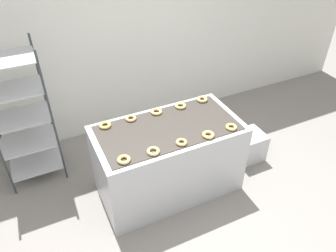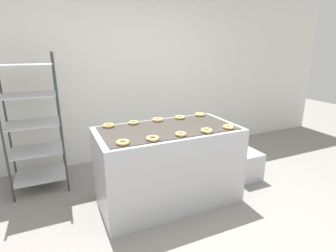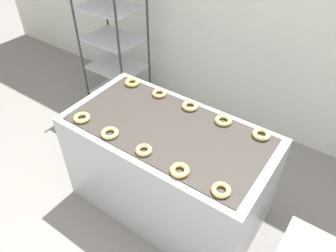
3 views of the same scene
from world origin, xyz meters
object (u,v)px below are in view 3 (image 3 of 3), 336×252
Objects in this scene: donut_far_center at (191,106)px; donut_near_rightmost at (221,190)px; donut_near_center at (144,150)px; donut_near_right at (180,170)px; donut_far_left at (159,93)px; donut_far_right at (223,120)px; donut_far_rightmost at (261,134)px; donut_near_leftmost at (82,118)px; donut_near_left at (110,133)px; donut_far_leftmost at (132,82)px; fryer_machine at (168,169)px; baking_rack_cart at (113,39)px.

donut_near_rightmost is at bearing -45.44° from donut_far_center.
donut_near_center is 0.90× the size of donut_near_right.
donut_far_right is at bearing -1.00° from donut_far_left.
donut_far_rightmost reaches higher than donut_far_left.
donut_near_right is at bearing -177.69° from donut_near_rightmost.
donut_near_leftmost reaches higher than donut_near_rightmost.
donut_near_left and donut_near_center have the same top height.
donut_near_center is 0.88× the size of donut_far_center.
donut_near_left is 0.83m from donut_far_right.
donut_far_leftmost is (-0.29, 0.59, 0.00)m from donut_near_left.
fryer_machine is at bearing -90.63° from donut_far_center.
donut_near_right reaches higher than donut_near_leftmost.
donut_near_rightmost is at bearing -0.08° from donut_near_center.
donut_far_right is (1.65, -0.61, 0.05)m from baking_rack_cart.
donut_near_right reaches higher than donut_near_left.
donut_far_center reaches higher than donut_far_right.
baking_rack_cart is 2.03m from donut_far_rightmost.
donut_far_left is (1.06, -0.60, 0.05)m from baking_rack_cart.
baking_rack_cart is at bearing 150.41° from donut_far_left.
donut_far_leftmost reaches higher than donut_near_leftmost.
baking_rack_cart is at bearing 123.09° from donut_near_leftmost.
donut_near_rightmost is (0.59, -0.29, 0.46)m from fryer_machine.
donut_near_leftmost is at bearing 179.66° from donut_near_center.
fryer_machine is 13.13× the size of donut_near_rightmost.
baking_rack_cart is at bearing 138.85° from donut_near_center.
donut_near_leftmost reaches higher than donut_near_center.
donut_near_leftmost is 1.00× the size of donut_near_right.
donut_near_rightmost is 0.93× the size of donut_far_center.
donut_near_right is at bearing -89.26° from donut_far_right.
donut_near_right is (0.60, -0.01, 0.00)m from donut_near_left.
donut_far_leftmost is (0.77, -0.60, 0.05)m from baking_rack_cart.
donut_near_right is at bearing -2.39° from donut_near_center.
donut_near_rightmost is at bearing 0.22° from donut_near_left.
donut_near_right is at bearing -45.09° from fryer_machine.
donut_far_rightmost is (0.58, 0.01, 0.00)m from donut_far_center.
donut_near_right reaches higher than donut_near_center.
fryer_machine is at bearing -152.44° from donut_far_rightmost.
donut_near_left is 0.59m from donut_far_left.
donut_near_left and donut_near_rightmost have the same top height.
donut_far_right is at bearing 44.83° from donut_near_left.
donut_near_left is (0.29, -0.01, -0.00)m from donut_near_leftmost.
donut_far_rightmost is (0.58, 0.60, 0.00)m from donut_near_center.
donut_far_leftmost is at bearing 152.91° from fryer_machine.
donut_far_right reaches higher than donut_far_left.
donut_far_left is (0.28, 0.59, -0.00)m from donut_near_leftmost.
donut_near_right is (0.29, -0.01, 0.00)m from donut_near_center.
fryer_machine is 0.93× the size of baking_rack_cart.
donut_near_leftmost is (-0.58, -0.29, 0.46)m from fryer_machine.
donut_far_leftmost and donut_far_rightmost have the same top height.
donut_far_left reaches higher than fryer_machine.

